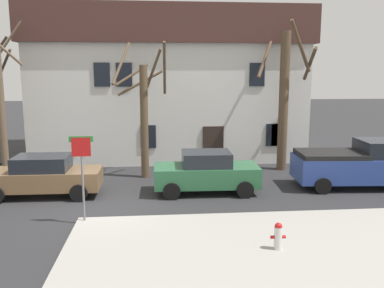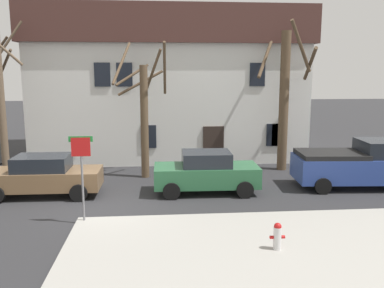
% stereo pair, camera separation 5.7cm
% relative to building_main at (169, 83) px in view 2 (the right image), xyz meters
% --- Properties ---
extents(ground_plane, '(120.00, 120.00, 0.00)m').
position_rel_building_main_xyz_m(ground_plane, '(-2.75, -10.78, -4.26)').
color(ground_plane, '#2D2D30').
extents(sidewalk_slab, '(11.27, 7.67, 0.12)m').
position_rel_building_main_xyz_m(sidewalk_slab, '(2.18, -15.82, -4.20)').
color(sidewalk_slab, '#A8A59E').
rests_on(sidewalk_slab, ground_plane).
extents(building_main, '(15.45, 8.49, 8.38)m').
position_rel_building_main_xyz_m(building_main, '(0.00, 0.00, 0.00)').
color(building_main, white).
rests_on(building_main, ground_plane).
extents(tree_bare_mid, '(2.81, 2.82, 8.05)m').
position_rel_building_main_xyz_m(tree_bare_mid, '(-7.91, -5.77, -0.11)').
color(tree_bare_mid, brown).
rests_on(tree_bare_mid, ground_plane).
extents(tree_bare_far, '(2.46, 2.43, 6.34)m').
position_rel_building_main_xyz_m(tree_bare_far, '(-1.36, -6.15, -1.11)').
color(tree_bare_far, brown).
rests_on(tree_bare_far, ground_plane).
extents(tree_bare_end, '(2.95, 2.92, 7.33)m').
position_rel_building_main_xyz_m(tree_bare_end, '(5.61, -5.30, -0.50)').
color(tree_bare_end, brown).
rests_on(tree_bare_end, ground_plane).
extents(car_brown_sedan, '(4.58, 2.00, 1.65)m').
position_rel_building_main_xyz_m(car_brown_sedan, '(-5.36, -8.94, -3.43)').
color(car_brown_sedan, brown).
rests_on(car_brown_sedan, ground_plane).
extents(car_green_sedan, '(4.29, 2.08, 1.72)m').
position_rel_building_main_xyz_m(car_green_sedan, '(1.22, -9.04, -3.40)').
color(car_green_sedan, '#2D6B42').
rests_on(car_green_sedan, ground_plane).
extents(pickup_truck_blue, '(5.40, 2.61, 2.06)m').
position_rel_building_main_xyz_m(pickup_truck_blue, '(7.85, -8.79, -3.26)').
color(pickup_truck_blue, '#2D4799').
rests_on(pickup_truck_blue, ground_plane).
extents(fire_hydrant, '(0.42, 0.22, 0.75)m').
position_rel_building_main_xyz_m(fire_hydrant, '(2.46, -15.00, -3.75)').
color(fire_hydrant, silver).
rests_on(fire_hydrant, sidewalk_slab).
extents(street_sign_pole, '(0.76, 0.07, 2.91)m').
position_rel_building_main_xyz_m(street_sign_pole, '(-3.21, -12.25, -2.23)').
color(street_sign_pole, slate).
rests_on(street_sign_pole, ground_plane).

